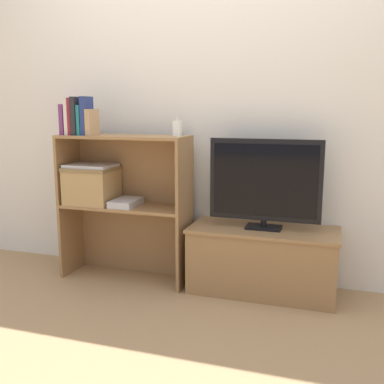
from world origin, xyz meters
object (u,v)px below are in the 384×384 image
book_teal (83,120)px  book_charcoal (79,116)px  laptop (91,166)px  book_maroon (74,116)px  book_plum (66,120)px  baby_monitor (177,128)px  tv_stand (263,260)px  book_tan (92,122)px  storage_basket_left (92,184)px  tv (265,182)px  book_ivory (70,118)px  book_navy (87,116)px  magazine_stack (126,203)px

book_teal → book_charcoal: bearing=180.0°
laptop → book_teal: bearing=-121.2°
book_maroon → laptop: bearing=24.6°
book_plum → baby_monitor: bearing=4.1°
tv_stand → book_charcoal: book_charcoal is taller
book_charcoal → book_teal: 0.04m
book_tan → storage_basket_left: bearing=137.1°
tv → book_plum: book_plum is taller
book_maroon → book_teal: book_maroon is taller
tv_stand → book_charcoal: bearing=-175.6°
book_teal → book_maroon: bearing=180.0°
book_teal → book_ivory: bearing=180.0°
storage_basket_left → book_tan: bearing=-42.9°
book_navy → laptop: (-0.01, 0.04, -0.34)m
tv_stand → laptop: 1.32m
book_maroon → laptop: (0.09, 0.04, -0.33)m
book_plum → book_navy: (0.16, 0.00, 0.03)m
tv_stand → tv: 0.51m
book_charcoal → magazine_stack: bearing=5.6°
magazine_stack → book_ivory: bearing=-175.3°
book_plum → storage_basket_left: 0.47m
tv → magazine_stack: bearing=-176.2°
book_maroon → tv_stand: bearing=4.3°
book_teal → laptop: book_teal is taller
book_teal → storage_basket_left: bearing=58.8°
tv_stand → book_tan: 1.44m
book_ivory → magazine_stack: size_ratio=0.90×
tv → baby_monitor: 0.65m
book_maroon → book_tan: bearing=0.0°
book_navy → storage_basket_left: 0.47m
storage_basket_left → book_navy: bearing=-82.0°
tv_stand → tv: size_ratio=1.34×
tv → book_plum: 1.40m
book_ivory → baby_monitor: book_ivory is taller
book_charcoal → book_tan: book_charcoal is taller
book_teal → tv: bearing=4.4°
baby_monitor → laptop: bearing=-178.6°
book_tan → book_teal: bearing=180.0°
book_tan → magazine_stack: bearing=8.2°
magazine_stack → baby_monitor: bearing=3.9°
book_navy → book_tan: book_navy is taller
tv_stand → book_ivory: 1.59m
tv_stand → book_navy: 1.49m
storage_basket_left → laptop: size_ratio=1.03×
baby_monitor → magazine_stack: size_ratio=0.53×
tv → book_navy: (-1.18, -0.09, 0.40)m
book_maroon → book_charcoal: bearing=0.0°
book_teal → storage_basket_left: size_ratio=0.60×
book_plum → magazine_stack: 0.69m
baby_monitor → book_navy: bearing=-174.8°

